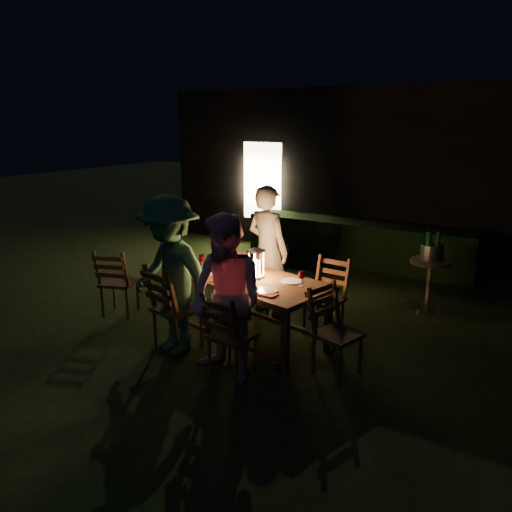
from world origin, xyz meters
The scene contains 29 objects.
garden_envelope centered at (-0.01, 6.15, 1.58)m, with size 40.00×40.00×3.20m.
dining_table centered at (-0.42, -0.09, 0.71)m, with size 2.04×1.29×0.79m.
chair_near_left centered at (-1.01, -0.76, 0.33)m, with size 0.58×0.61×1.08m.
chair_near_right centered at (-0.13, -0.93, 0.29)m, with size 0.46×0.49×0.97m.
chair_far_left centered at (-0.71, 0.76, 0.30)m, with size 0.49×0.52×1.00m.
chair_far_right centered at (0.27, 0.56, 0.30)m, with size 0.47×0.50×0.98m.
chair_end centered at (0.79, -0.33, 0.30)m, with size 0.57×0.55×0.98m.
chair_spare centered at (-2.39, -0.32, 0.30)m, with size 0.58×0.60×0.99m.
person_house_side centered at (-0.70, 0.80, 0.89)m, with size 0.65×0.43×1.78m, color beige.
person_opp_right centered at (-0.14, -0.98, 0.86)m, with size 0.84×0.65×1.73m, color #E69EB4.
person_opp_left centered at (-1.02, -0.80, 0.91)m, with size 1.18×0.68×1.82m, color #336643.
lantern centered at (-0.36, -0.05, 0.95)m, with size 0.16×0.16×0.35m.
plate_far_left centered at (-0.92, 0.24, 0.80)m, with size 0.25×0.25×0.01m, color white.
plate_near_left centered at (-1.00, -0.20, 0.80)m, with size 0.25×0.25×0.01m, color white.
plate_far_right centered at (0.06, 0.04, 0.80)m, with size 0.25×0.25×0.01m, color white.
plate_near_right centered at (-0.02, -0.39, 0.80)m, with size 0.25×0.25×0.01m, color white.
wineglass_a centered at (-0.66, 0.25, 0.88)m, with size 0.06×0.06×0.18m, color #59070F, non-canonical shape.
wineglass_b centered at (-1.15, -0.06, 0.88)m, with size 0.06×0.06×0.18m, color #59070F, non-canonical shape.
wineglass_c centered at (-0.18, -0.42, 0.88)m, with size 0.06×0.06×0.18m, color #59070F, non-canonical shape.
wineglass_d centered at (0.22, -0.03, 0.88)m, with size 0.06×0.06×0.18m, color #59070F, non-canonical shape.
wineglass_e centered at (-0.58, -0.36, 0.88)m, with size 0.06×0.06×0.18m, color silver, non-canonical shape.
bottle_table centered at (-0.66, -0.04, 0.93)m, with size 0.07×0.07×0.28m, color #0F471E.
napkin_left centered at (-0.63, -0.37, 0.79)m, with size 0.18×0.14×0.01m, color red.
napkin_right centered at (0.06, -0.49, 0.79)m, with size 0.18×0.14×0.01m, color red.
phone centered at (-1.09, -0.26, 0.79)m, with size 0.14×0.07×0.01m, color black.
side_table centered at (1.20, 1.97, 0.66)m, with size 0.56×0.56×0.75m.
ice_bucket centered at (1.20, 1.97, 0.86)m, with size 0.30×0.30×0.22m, color #A5A8AD.
bottle_bucket_a centered at (1.15, 1.93, 0.91)m, with size 0.07×0.07×0.32m, color #0F471E.
bottle_bucket_b centered at (1.25, 2.01, 0.91)m, with size 0.07×0.07×0.32m, color #0F471E.
Camera 1 is at (2.57, -4.85, 2.60)m, focal length 35.00 mm.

